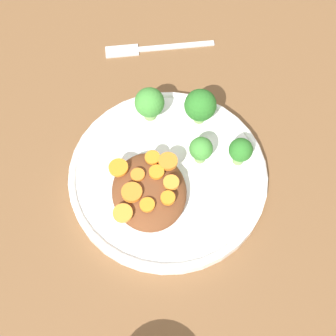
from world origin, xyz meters
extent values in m
plane|color=brown|center=(0.00, 0.00, 0.00)|extent=(4.00, 4.00, 0.00)
cylinder|color=white|center=(0.00, 0.00, 0.01)|extent=(0.28, 0.28, 0.02)
torus|color=white|center=(0.00, 0.00, 0.02)|extent=(0.28, 0.28, 0.01)
ellipsoid|color=brown|center=(0.03, -0.03, 0.04)|extent=(0.12, 0.10, 0.03)
cylinder|color=#759E51|center=(-0.01, 0.10, 0.03)|extent=(0.02, 0.02, 0.02)
sphere|color=#286B23|center=(-0.01, 0.10, 0.05)|extent=(0.03, 0.03, 0.03)
cylinder|color=#759E51|center=(-0.08, 0.06, 0.03)|extent=(0.02, 0.02, 0.02)
sphere|color=#286B23|center=(-0.08, 0.06, 0.06)|extent=(0.05, 0.05, 0.05)
cylinder|color=#759E51|center=(-0.02, 0.05, 0.03)|extent=(0.02, 0.02, 0.02)
sphere|color=#3D8433|center=(-0.02, 0.05, 0.05)|extent=(0.03, 0.03, 0.03)
cylinder|color=#759E51|center=(-0.10, -0.01, 0.03)|extent=(0.02, 0.02, 0.02)
sphere|color=#3D8433|center=(-0.10, -0.01, 0.06)|extent=(0.04, 0.04, 0.04)
cylinder|color=orange|center=(0.03, 0.00, 0.05)|extent=(0.02, 0.02, 0.01)
cylinder|color=orange|center=(0.04, -0.05, 0.05)|extent=(0.03, 0.03, 0.01)
cylinder|color=orange|center=(0.05, -0.01, 0.05)|extent=(0.02, 0.02, 0.01)
cylinder|color=orange|center=(0.01, -0.04, 0.05)|extent=(0.02, 0.02, 0.00)
cylinder|color=orange|center=(-0.01, -0.02, 0.05)|extent=(0.02, 0.02, 0.00)
cylinder|color=orange|center=(0.06, -0.04, 0.05)|extent=(0.02, 0.02, 0.00)
cylinder|color=orange|center=(0.00, -0.07, 0.05)|extent=(0.03, 0.03, 0.00)
cylinder|color=orange|center=(0.01, -0.02, 0.05)|extent=(0.02, 0.02, 0.00)
cylinder|color=orange|center=(0.00, 0.00, 0.05)|extent=(0.03, 0.03, 0.01)
cylinder|color=orange|center=(0.07, -0.07, 0.05)|extent=(0.03, 0.03, 0.00)
cube|color=beige|center=(-0.25, 0.05, 0.00)|extent=(0.01, 0.13, 0.01)
cube|color=beige|center=(-0.25, -0.05, 0.00)|extent=(0.03, 0.06, 0.01)
camera|label=1|loc=(0.30, -0.04, 0.61)|focal=50.00mm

